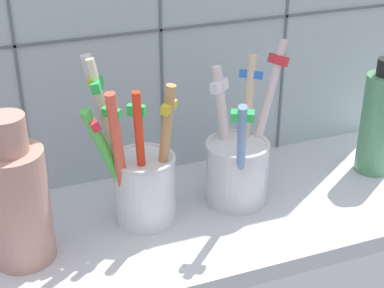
{
  "coord_description": "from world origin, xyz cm",
  "views": [
    {
      "loc": [
        -20.55,
        -51.95,
        39.7
      ],
      "look_at": [
        0.0,
        1.22,
        10.14
      ],
      "focal_mm": 56.6,
      "sensor_mm": 36.0,
      "label": 1
    }
  ],
  "objects_px": {
    "toothbrush_cup_left": "(140,178)",
    "ceramic_vase": "(17,200)",
    "toothbrush_cup_right": "(238,164)",
    "soap_bottle": "(379,122)"
  },
  "relations": [
    {
      "from": "ceramic_vase",
      "to": "soap_bottle",
      "type": "bearing_deg",
      "value": 2.92
    },
    {
      "from": "toothbrush_cup_right",
      "to": "toothbrush_cup_left",
      "type": "bearing_deg",
      "value": -179.14
    },
    {
      "from": "toothbrush_cup_left",
      "to": "toothbrush_cup_right",
      "type": "xyz_separation_m",
      "value": [
        0.11,
        0.0,
        -0.01
      ]
    },
    {
      "from": "toothbrush_cup_right",
      "to": "soap_bottle",
      "type": "height_order",
      "value": "toothbrush_cup_right"
    },
    {
      "from": "toothbrush_cup_right",
      "to": "soap_bottle",
      "type": "xyz_separation_m",
      "value": [
        0.19,
        0.0,
        0.02
      ]
    },
    {
      "from": "soap_bottle",
      "to": "toothbrush_cup_right",
      "type": "bearing_deg",
      "value": -179.88
    },
    {
      "from": "toothbrush_cup_left",
      "to": "soap_bottle",
      "type": "distance_m",
      "value": 0.3
    },
    {
      "from": "toothbrush_cup_right",
      "to": "ceramic_vase",
      "type": "height_order",
      "value": "toothbrush_cup_right"
    },
    {
      "from": "toothbrush_cup_left",
      "to": "soap_bottle",
      "type": "relative_size",
      "value": 1.29
    },
    {
      "from": "toothbrush_cup_left",
      "to": "ceramic_vase",
      "type": "relative_size",
      "value": 1.22
    }
  ]
}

